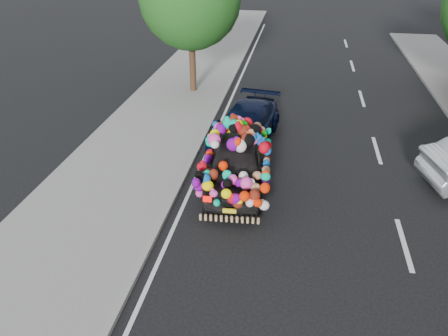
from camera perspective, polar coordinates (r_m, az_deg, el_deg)
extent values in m
plane|color=black|center=(11.08, 3.95, -7.87)|extent=(100.00, 100.00, 0.00)
cube|color=gray|center=(12.12, -16.77, -5.23)|extent=(4.00, 60.00, 0.12)
cube|color=gray|center=(11.44, -7.88, -6.34)|extent=(0.15, 60.00, 0.13)
cylinder|color=#332114|center=(19.58, -4.13, 13.58)|extent=(0.28, 0.28, 2.73)
imported|color=black|center=(12.44, 1.66, 0.50)|extent=(1.84, 4.09, 1.36)
cube|color=red|center=(10.73, -2.19, -4.08)|extent=(0.22, 0.07, 0.14)
cube|color=red|center=(10.64, 3.66, -4.44)|extent=(0.22, 0.07, 0.14)
cube|color=yellow|center=(10.83, 0.71, -5.61)|extent=(0.34, 0.06, 0.12)
imported|color=black|center=(15.01, 2.82, 5.55)|extent=(2.37, 4.52, 1.25)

